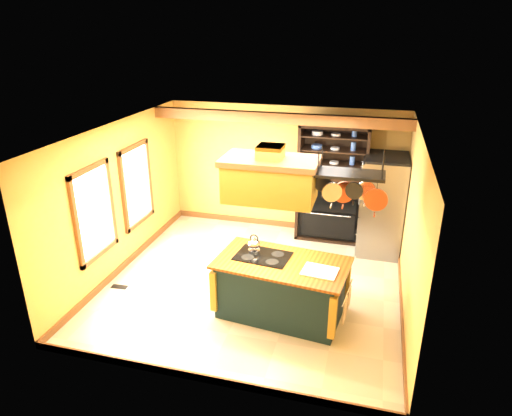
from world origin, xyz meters
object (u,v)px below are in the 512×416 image
at_px(kitchen_island, 281,287).
at_px(hutch, 331,196).
at_px(range_hood, 270,178).
at_px(pot_rack, 350,183).
at_px(refrigerator, 381,207).

xyz_separation_m(kitchen_island, hutch, (0.41, 3.01, 0.46)).
bearing_deg(kitchen_island, range_hood, -173.10).
xyz_separation_m(kitchen_island, pot_rack, (0.91, -0.00, 1.79)).
bearing_deg(hutch, pot_rack, -80.51).
relative_size(pot_rack, refrigerator, 0.53).
xyz_separation_m(pot_rack, refrigerator, (0.51, 2.64, -1.32)).
distance_m(kitchen_island, hutch, 3.07).
height_order(pot_rack, hutch, pot_rack).
relative_size(pot_rack, hutch, 0.41).
xyz_separation_m(range_hood, refrigerator, (1.62, 2.64, -1.30)).
height_order(refrigerator, hutch, hutch).
xyz_separation_m(range_hood, pot_rack, (1.11, 0.00, 0.02)).
height_order(kitchen_island, pot_rack, pot_rack).
xyz_separation_m(refrigerator, hutch, (-1.01, 0.37, -0.00)).
relative_size(kitchen_island, range_hood, 1.55).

